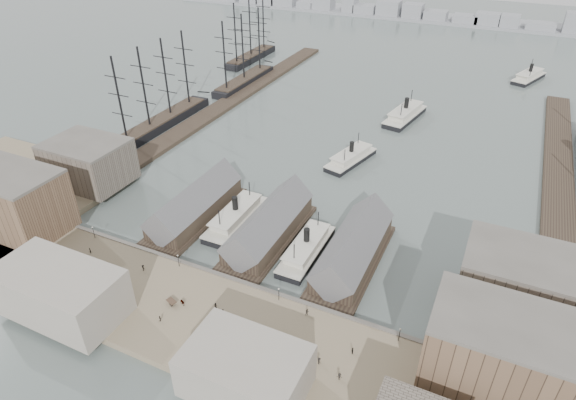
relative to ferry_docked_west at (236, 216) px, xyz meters
The scene contains 41 objects.
ground 23.70m from the ferry_docked_west, 56.55° to the right, with size 900.00×900.00×0.00m, color #515E5B.
quay 41.77m from the ferry_docked_west, 71.86° to the right, with size 180.00×30.00×2.00m, color #7B6C53.
seawall 28.09m from the ferry_docked_west, 62.41° to the right, with size 180.00×1.20×2.30m, color #59544C.
west_wharf 97.36m from the ferry_docked_west, 124.40° to the left, with size 10.00×220.00×1.60m, color #2D231C.
east_wharf 115.02m from the ferry_docked_west, 37.70° to the left, with size 10.00×180.00×1.60m, color #2D231C.
ferry_shed_west 13.50m from the ferry_docked_west, 167.85° to the right, with size 14.00×42.00×12.60m.
ferry_shed_center 13.50m from the ferry_docked_west, 12.15° to the right, with size 14.00×42.00×12.60m.
ferry_shed_east 39.17m from the ferry_docked_west, ahead, with size 14.00×42.00×12.60m.
warehouse_west_front 65.78m from the ferry_docked_west, 150.94° to the right, with size 32.00×18.00×18.00m, color brown.
warehouse_west_back 57.41m from the ferry_docked_west, behind, with size 26.00×20.00×14.00m, color #60564C.
warehouse_east_front 85.61m from the ferry_docked_west, 21.85° to the right, with size 30.00×18.00×19.00m, color brown.
warehouse_east_back 81.45m from the ferry_docked_west, ahead, with size 28.00×20.00×15.00m, color #60564C.
street_bldg_center 61.49m from the ferry_docked_west, 57.44° to the right, with size 24.00×16.00×10.00m, color gray.
street_bldg_west 54.70m from the ferry_docked_west, 108.21° to the right, with size 30.00×16.00×12.00m, color gray.
lamp_post_far_w 41.73m from the ferry_docked_west, 140.18° to the right, with size 0.44×0.44×3.92m.
lamp_post_near_w 26.86m from the ferry_docked_west, 94.29° to the right, with size 0.44×0.44×3.92m.
lamp_post_near_e 38.75m from the ferry_docked_west, 43.61° to the right, with size 0.44×0.44×3.92m.
lamp_post_far_e 63.89m from the ferry_docked_west, 24.70° to the right, with size 0.44×0.44×3.92m.
far_shore 314.66m from the ferry_docked_west, 88.01° to the left, with size 500.00×40.00×15.72m.
ferry_docked_west is the anchor object (origin of this frame).
ferry_docked_east 26.47m from the ferry_docked_west, 10.84° to the right, with size 7.85×26.17×9.35m.
ferry_open_near 56.75m from the ferry_docked_west, 70.27° to the left, with size 13.74×26.63×9.12m.
ferry_open_mid 107.18m from the ferry_docked_west, 75.02° to the left, with size 14.00×31.36×10.81m.
ferry_open_far 201.54m from the ferry_docked_west, 67.79° to the left, with size 17.24×28.63×9.81m.
sailing_ship_near 83.31m from the ferry_docked_west, 143.74° to the left, with size 8.95×61.66×36.80m.
sailing_ship_mid 129.31m from the ferry_docked_west, 118.56° to the left, with size 8.86×51.21×36.44m.
sailing_ship_far 174.48m from the ferry_docked_west, 117.49° to the left, with size 8.81×48.94×36.21m.
tram 75.29m from the ferry_docked_west, 28.39° to the right, with size 3.00×11.04×3.91m.
horse_cart_left 44.46m from the ferry_docked_west, 122.50° to the right, with size 4.89×2.55×1.71m.
horse_cart_center 39.07m from the ferry_docked_west, 80.38° to the right, with size 4.94×2.76×1.58m.
horse_cart_right 52.99m from the ferry_docked_west, 48.50° to the right, with size 4.73×2.10×1.57m.
pedestrian_0 42.88m from the ferry_docked_west, 130.37° to the right, with size 0.65×0.47×1.77m, color black.
pedestrian_1 46.27m from the ferry_docked_west, 115.92° to the right, with size 0.80×0.63×1.65m, color black.
pedestrian_2 33.54m from the ferry_docked_west, 106.55° to the right, with size 1.18×0.68×1.82m, color black.
pedestrian_3 45.15m from the ferry_docked_west, 82.64° to the right, with size 0.92×0.39×1.58m, color black.
pedestrian_4 38.84m from the ferry_docked_west, 66.71° to the right, with size 0.80×0.52×1.64m, color black.
pedestrian_5 40.94m from the ferry_docked_west, 63.70° to the right, with size 0.63×0.46×1.73m, color black.
pedestrian_6 45.98m from the ferry_docked_west, 37.86° to the right, with size 0.87×0.68×1.80m, color black.
pedestrian_7 64.87m from the ferry_docked_west, 40.30° to the right, with size 1.14×0.65×1.76m, color black.
pedestrian_8 60.57m from the ferry_docked_west, 34.73° to the right, with size 1.05×0.44×1.80m, color black.
pedestrian_10 59.73m from the ferry_docked_west, 42.26° to the right, with size 1.17×0.67×1.81m, color black.
Camera 1 is at (54.23, -84.65, 86.85)m, focal length 30.00 mm.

